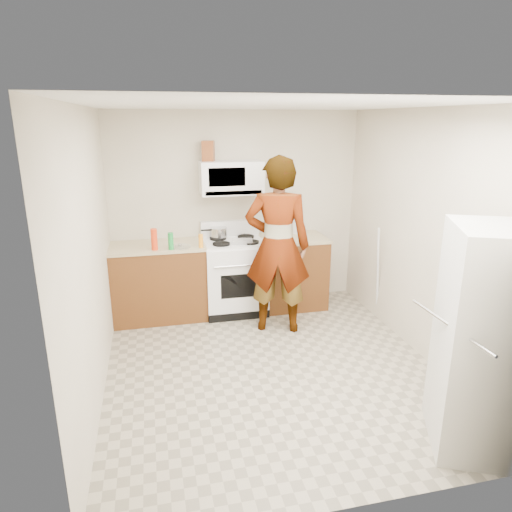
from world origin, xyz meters
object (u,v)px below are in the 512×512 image
object	(u,v)px
person	(278,246)
kettle	(296,227)
fridge	(492,342)
microwave	(231,178)
saucepan	(219,232)
gas_range	(234,275)

from	to	relation	value
person	kettle	size ratio (longest dim) A/B	12.50
fridge	kettle	size ratio (longest dim) A/B	10.49
microwave	person	world-z (taller)	person
person	kettle	bearing A→B (deg)	-103.23
person	kettle	distance (m)	0.97
kettle	saucepan	size ratio (longest dim) A/B	0.78
gas_range	fridge	xyz separation A→B (m)	(1.36, -2.91, 0.36)
kettle	person	bearing A→B (deg)	-123.09
person	saucepan	bearing A→B (deg)	-38.84
fridge	kettle	xyz separation A→B (m)	(-0.49, 3.12, 0.17)
microwave	saucepan	xyz separation A→B (m)	(-0.16, 0.03, -0.69)
gas_range	kettle	xyz separation A→B (m)	(0.87, 0.21, 0.53)
person	fridge	size ratio (longest dim) A/B	1.19
gas_range	person	xyz separation A→B (m)	(0.39, -0.64, 0.53)
gas_range	person	size ratio (longest dim) A/B	0.56
microwave	kettle	xyz separation A→B (m)	(0.87, 0.08, -0.68)
microwave	kettle	distance (m)	1.11
microwave	saucepan	bearing A→B (deg)	168.52
gas_range	microwave	bearing A→B (deg)	90.00
person	fridge	bearing A→B (deg)	129.71
saucepan	gas_range	bearing A→B (deg)	-44.54
gas_range	fridge	world-z (taller)	fridge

